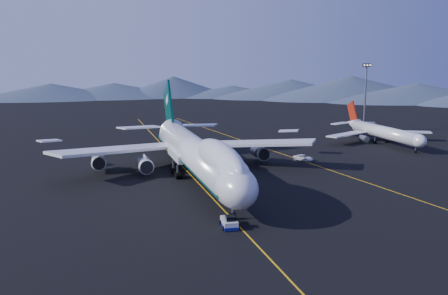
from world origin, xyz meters
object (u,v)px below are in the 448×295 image
object	(u,v)px
pushback_tug	(229,223)
floodlight_mast	(365,97)
service_van	(303,158)
boeing_747	(195,153)
second_jet	(382,132)

from	to	relation	value
pushback_tug	floodlight_mast	xyz separation A→B (m)	(72.65, 82.70, 11.16)
pushback_tug	service_van	xyz separation A→B (m)	(31.50, 42.31, 0.13)
boeing_747	floodlight_mast	size ratio (longest dim) A/B	3.12
boeing_747	pushback_tug	world-z (taller)	boeing_747
service_van	second_jet	bearing A→B (deg)	-1.39
floodlight_mast	second_jet	bearing A→B (deg)	-109.39
service_van	pushback_tug	bearing A→B (deg)	-155.53
service_van	floodlight_mast	world-z (taller)	floodlight_mast
pushback_tug	service_van	size ratio (longest dim) A/B	0.88
pushback_tug	second_jet	distance (m)	87.72
boeing_747	pushback_tug	bearing A→B (deg)	-92.89
pushback_tug	second_jet	world-z (taller)	second_jet
boeing_747	second_jet	world-z (taller)	boeing_747
pushback_tug	floodlight_mast	size ratio (longest dim) A/B	0.19
boeing_747	second_jet	distance (m)	69.66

